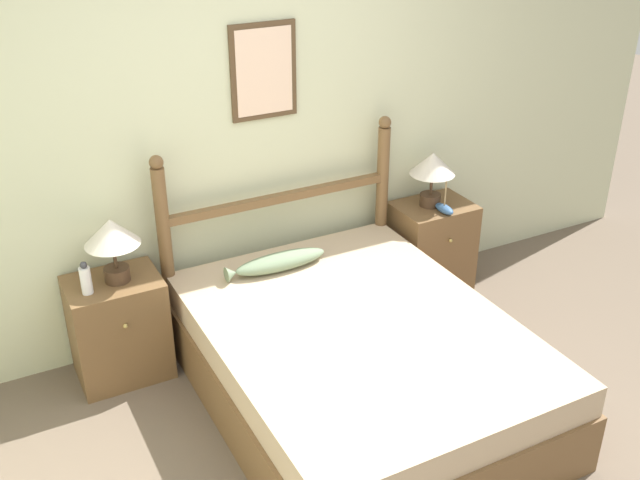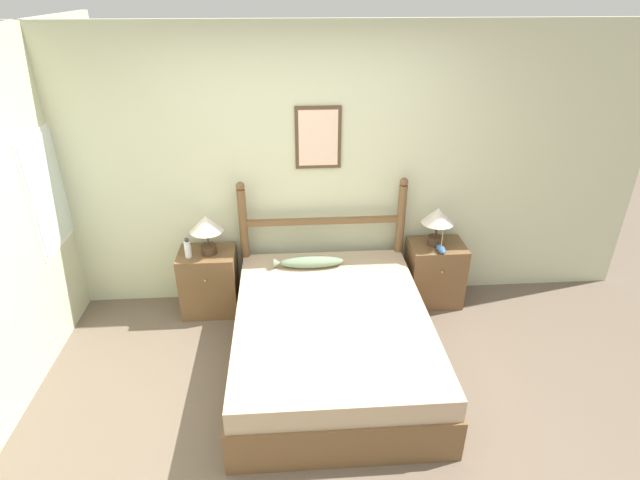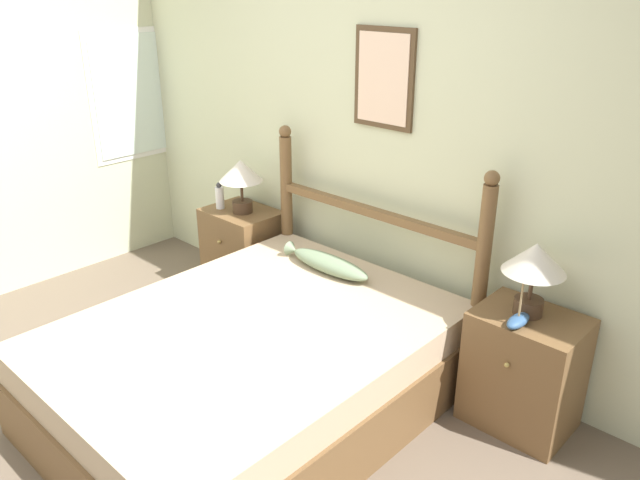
{
  "view_description": "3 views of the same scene",
  "coord_description": "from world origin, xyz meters",
  "px_view_note": "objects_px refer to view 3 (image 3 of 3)",
  "views": [
    {
      "loc": [
        -1.51,
        -2.18,
        2.69
      ],
      "look_at": [
        0.16,
        0.99,
        0.84
      ],
      "focal_mm": 42.0,
      "sensor_mm": 36.0,
      "label": 1
    },
    {
      "loc": [
        -0.12,
        -2.55,
        2.8
      ],
      "look_at": [
        0.13,
        1.02,
        0.95
      ],
      "focal_mm": 28.0,
      "sensor_mm": 36.0,
      "label": 2
    },
    {
      "loc": [
        2.31,
        -1.12,
        2.12
      ],
      "look_at": [
        0.21,
        1.12,
        0.82
      ],
      "focal_mm": 35.0,
      "sensor_mm": 36.0,
      "label": 3
    }
  ],
  "objects_px": {
    "nightstand_left": "(243,251)",
    "fish_pillow": "(328,263)",
    "table_lamp_left": "(241,175)",
    "table_lamp_right": "(535,263)",
    "model_boat": "(518,320)",
    "bottle": "(220,197)",
    "bed": "(252,367)",
    "nightstand_right": "(524,371)"
  },
  "relations": [
    {
      "from": "table_lamp_left",
      "to": "fish_pillow",
      "type": "bearing_deg",
      "value": -7.66
    },
    {
      "from": "table_lamp_left",
      "to": "fish_pillow",
      "type": "relative_size",
      "value": 0.59
    },
    {
      "from": "bed",
      "to": "nightstand_left",
      "type": "height_order",
      "value": "nightstand_left"
    },
    {
      "from": "table_lamp_right",
      "to": "fish_pillow",
      "type": "height_order",
      "value": "table_lamp_right"
    },
    {
      "from": "model_boat",
      "to": "fish_pillow",
      "type": "relative_size",
      "value": 0.36
    },
    {
      "from": "nightstand_left",
      "to": "table_lamp_left",
      "type": "relative_size",
      "value": 1.67
    },
    {
      "from": "nightstand_left",
      "to": "model_boat",
      "type": "distance_m",
      "value": 2.16
    },
    {
      "from": "bed",
      "to": "table_lamp_right",
      "type": "height_order",
      "value": "table_lamp_right"
    },
    {
      "from": "nightstand_left",
      "to": "bed",
      "type": "bearing_deg",
      "value": -38.52
    },
    {
      "from": "bed",
      "to": "bottle",
      "type": "bearing_deg",
      "value": 147.12
    },
    {
      "from": "nightstand_left",
      "to": "nightstand_right",
      "type": "distance_m",
      "value": 2.15
    },
    {
      "from": "nightstand_left",
      "to": "fish_pillow",
      "type": "xyz_separation_m",
      "value": [
        0.94,
        -0.13,
        0.25
      ]
    },
    {
      "from": "fish_pillow",
      "to": "nightstand_left",
      "type": "bearing_deg",
      "value": 171.97
    },
    {
      "from": "bed",
      "to": "bottle",
      "type": "relative_size",
      "value": 10.62
    },
    {
      "from": "bed",
      "to": "table_lamp_left",
      "type": "height_order",
      "value": "table_lamp_left"
    },
    {
      "from": "table_lamp_right",
      "to": "bottle",
      "type": "xyz_separation_m",
      "value": [
        -2.26,
        -0.08,
        -0.18
      ]
    },
    {
      "from": "fish_pillow",
      "to": "bottle",
      "type": "bearing_deg",
      "value": 176.57
    },
    {
      "from": "table_lamp_left",
      "to": "bottle",
      "type": "bearing_deg",
      "value": -161.84
    },
    {
      "from": "fish_pillow",
      "to": "bed",
      "type": "bearing_deg",
      "value": -79.51
    },
    {
      "from": "bottle",
      "to": "fish_pillow",
      "type": "relative_size",
      "value": 0.3
    },
    {
      "from": "nightstand_right",
      "to": "table_lamp_left",
      "type": "xyz_separation_m",
      "value": [
        -2.11,
        -0.01,
        0.58
      ]
    },
    {
      "from": "table_lamp_left",
      "to": "table_lamp_right",
      "type": "relative_size",
      "value": 1.0
    },
    {
      "from": "table_lamp_left",
      "to": "bottle",
      "type": "distance_m",
      "value": 0.26
    },
    {
      "from": "table_lamp_left",
      "to": "nightstand_left",
      "type": "bearing_deg",
      "value": 161.78
    },
    {
      "from": "bed",
      "to": "nightstand_right",
      "type": "height_order",
      "value": "nightstand_right"
    },
    {
      "from": "table_lamp_right",
      "to": "fish_pillow",
      "type": "bearing_deg",
      "value": -173.1
    },
    {
      "from": "table_lamp_left",
      "to": "bottle",
      "type": "relative_size",
      "value": 1.96
    },
    {
      "from": "nightstand_right",
      "to": "table_lamp_left",
      "type": "distance_m",
      "value": 2.19
    },
    {
      "from": "nightstand_right",
      "to": "table_lamp_right",
      "type": "xyz_separation_m",
      "value": [
        -0.03,
        0.01,
        0.58
      ]
    },
    {
      "from": "table_lamp_left",
      "to": "table_lamp_right",
      "type": "bearing_deg",
      "value": 0.56
    },
    {
      "from": "nightstand_left",
      "to": "bottle",
      "type": "bearing_deg",
      "value": -154.76
    },
    {
      "from": "bed",
      "to": "table_lamp_left",
      "type": "relative_size",
      "value": 5.42
    },
    {
      "from": "table_lamp_right",
      "to": "model_boat",
      "type": "xyz_separation_m",
      "value": [
        0.02,
        -0.13,
        -0.24
      ]
    },
    {
      "from": "table_lamp_left",
      "to": "model_boat",
      "type": "bearing_deg",
      "value": -3.11
    },
    {
      "from": "bottle",
      "to": "bed",
      "type": "bearing_deg",
      "value": -32.88
    },
    {
      "from": "nightstand_left",
      "to": "fish_pillow",
      "type": "distance_m",
      "value": 0.98
    },
    {
      "from": "bed",
      "to": "table_lamp_right",
      "type": "xyz_separation_m",
      "value": [
        1.04,
        0.86,
        0.64
      ]
    },
    {
      "from": "nightstand_left",
      "to": "fish_pillow",
      "type": "height_order",
      "value": "nightstand_left"
    },
    {
      "from": "bottle",
      "to": "model_boat",
      "type": "xyz_separation_m",
      "value": [
        2.28,
        -0.06,
        -0.06
      ]
    },
    {
      "from": "nightstand_left",
      "to": "nightstand_right",
      "type": "bearing_deg",
      "value": 0.0
    },
    {
      "from": "nightstand_right",
      "to": "fish_pillow",
      "type": "bearing_deg",
      "value": -173.74
    },
    {
      "from": "bed",
      "to": "nightstand_right",
      "type": "xyz_separation_m",
      "value": [
        1.07,
        0.85,
        0.06
      ]
    }
  ]
}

